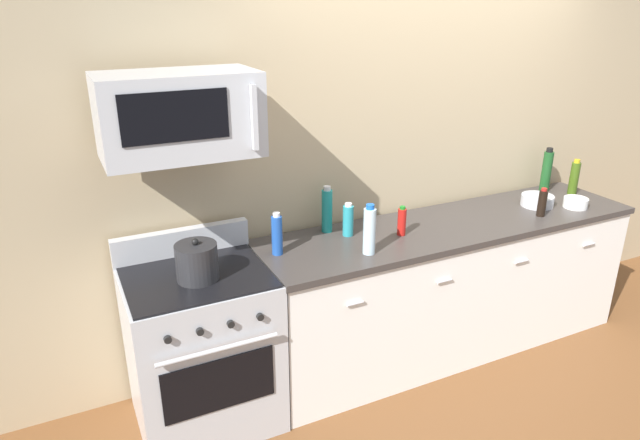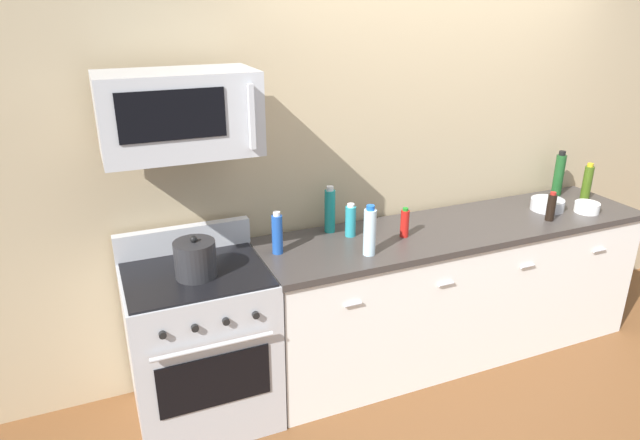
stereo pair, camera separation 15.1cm
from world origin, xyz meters
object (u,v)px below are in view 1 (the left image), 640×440
range_oven (202,348)px  bottle_olive_oil (574,178)px  bottle_sparkling_teal (327,210)px  bottle_wine_green (547,171)px  stockpot (197,262)px  bottle_hot_sauce_red (402,221)px  bottle_dish_soap (348,220)px  bowl_steel_prep (537,200)px  microwave (179,115)px  bottle_soy_sauce_dark (542,203)px  bottle_soda_blue (277,235)px  bowl_white_ceramic (576,202)px  bottle_water_clear (369,230)px

range_oven → bottle_olive_oil: bearing=1.6°
bottle_sparkling_teal → bottle_wine_green: bearing=-0.2°
bottle_olive_oil → bottle_sparkling_teal: bottle_sparkling_teal is taller
bottle_wine_green → stockpot: size_ratio=1.45×
bottle_hot_sauce_red → bottle_wine_green: bearing=9.5°
bottle_dish_soap → bowl_steel_prep: bearing=-4.6°
microwave → bowl_steel_prep: bearing=-1.0°
range_oven → bottle_hot_sauce_red: bearing=-0.8°
microwave → bottle_soy_sauce_dark: bearing=-5.0°
bottle_soda_blue → bowl_steel_prep: bottle_soda_blue is taller
stockpot → bottle_sparkling_teal: bearing=17.8°
bottle_soda_blue → bowl_white_ceramic: (2.13, -0.19, -0.08)m
bottle_wine_green → bowl_white_ceramic: 0.39m
bottle_soy_sauce_dark → bottle_sparkling_teal: bearing=164.7°
bottle_olive_oil → microwave: bearing=-179.3°
bowl_steel_prep → microwave: bearing=179.0°
bottle_olive_oil → bottle_sparkling_teal: (-1.94, 0.15, 0.02)m
bowl_steel_prep → stockpot: size_ratio=0.97×
bottle_hot_sauce_red → bottle_soda_blue: 0.79m
bottle_sparkling_teal → bowl_steel_prep: (1.52, -0.23, -0.10)m
microwave → stockpot: 0.74m
bowl_steel_prep → bottle_wine_green: bearing=36.8°
bottle_hot_sauce_red → bowl_steel_prep: size_ratio=0.84×
bottle_water_clear → bottle_hot_sauce_red: 0.35m
microwave → bottle_wine_green: (2.69, 0.18, -0.67)m
bottle_water_clear → bowl_steel_prep: bottle_water_clear is taller
microwave → stockpot: (-0.00, -0.10, -0.73)m
bottle_soy_sauce_dark → microwave: bearing=175.0°
bottle_hot_sauce_red → bowl_white_ceramic: bearing=-5.0°
bottle_olive_oil → bottle_wine_green: size_ratio=0.79×
bottle_soy_sauce_dark → bowl_steel_prep: bottle_soy_sauce_dark is taller
bottle_dish_soap → bottle_olive_oil: (1.86, -0.04, 0.03)m
bottle_olive_oil → bottle_water_clear: bearing=-172.6°
bottle_sparkling_teal → bowl_white_ceramic: 1.77m
bottle_soda_blue → bottle_wine_green: 2.21m
bottle_water_clear → bottle_wine_green: 1.78m
bottle_dish_soap → bowl_white_ceramic: bearing=-8.8°
bowl_white_ceramic → range_oven: bearing=177.0°
bottle_olive_oil → bottle_soy_sauce_dark: 0.60m
bottle_water_clear → bowl_white_ceramic: bottle_water_clear is taller
stockpot → bottle_soy_sauce_dark: bearing=-2.5°
bottle_dish_soap → bottle_wine_green: size_ratio=0.63×
bottle_dish_soap → bottle_hot_sauce_red: 0.33m
range_oven → microwave: (0.00, 0.04, 1.28)m
bottle_olive_oil → bowl_white_ceramic: 0.32m
bottle_soda_blue → range_oven: bearing=-173.4°
bottle_water_clear → bottle_dish_soap: 0.28m
bottle_wine_green → bowl_white_ceramic: bearing=-102.5°
microwave → bowl_white_ceramic: bearing=-4.0°
bottle_sparkling_teal → bowl_white_ceramic: bottle_sparkling_teal is taller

